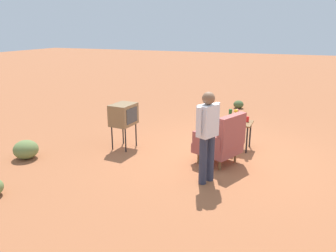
{
  "coord_description": "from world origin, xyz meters",
  "views": [
    {
      "loc": [
        6.59,
        1.47,
        2.68
      ],
      "look_at": [
        0.27,
        -1.14,
        0.65
      ],
      "focal_mm": 35.81,
      "sensor_mm": 36.0,
      "label": 1
    }
  ],
  "objects": [
    {
      "name": "armchair",
      "position": [
        0.34,
        0.05,
        0.5
      ],
      "size": [
        1.0,
        1.01,
        1.06
      ],
      "color": "brown",
      "rests_on": "ground"
    },
    {
      "name": "bottle_tall_amber",
      "position": [
        -0.48,
        0.35,
        0.77
      ],
      "size": [
        0.07,
        0.07,
        0.3
      ],
      "primitive_type": "cylinder",
      "color": "brown",
      "rests_on": "side_table"
    },
    {
      "name": "person_standing",
      "position": [
        1.24,
        0.0,
        0.94
      ],
      "size": [
        0.53,
        0.35,
        1.64
      ],
      "color": "#2D3347",
      "rests_on": "ground"
    },
    {
      "name": "flower_vase",
      "position": [
        -0.8,
        0.1,
        0.77
      ],
      "size": [
        0.15,
        0.1,
        0.27
      ],
      "color": "silver",
      "rests_on": "side_table"
    },
    {
      "name": "side_table",
      "position": [
        -0.7,
        0.2,
        0.53
      ],
      "size": [
        0.56,
        0.56,
        0.62
      ],
      "color": "black",
      "rests_on": "ground"
    },
    {
      "name": "soda_can_red",
      "position": [
        -0.79,
        0.36,
        0.69
      ],
      "size": [
        0.07,
        0.07,
        0.12
      ],
      "primitive_type": "cylinder",
      "color": "red",
      "rests_on": "side_table"
    },
    {
      "name": "shrub_mid",
      "position": [
        -4.66,
        -0.57,
        0.13
      ],
      "size": [
        0.34,
        0.34,
        0.26
      ],
      "primitive_type": "ellipsoid",
      "color": "#475B33",
      "rests_on": "ground"
    },
    {
      "name": "shrub_near",
      "position": [
        1.62,
        -3.82,
        0.2
      ],
      "size": [
        0.51,
        0.51,
        0.4
      ],
      "primitive_type": "ellipsoid",
      "color": "olive",
      "rests_on": "ground"
    },
    {
      "name": "ground_plane",
      "position": [
        0.0,
        0.0,
        0.0
      ],
      "size": [
        60.0,
        60.0,
        0.0
      ],
      "primitive_type": "plane",
      "color": "#A05B38"
    },
    {
      "name": "bottle_wine_green",
      "position": [
        -0.52,
        0.02,
        0.78
      ],
      "size": [
        0.07,
        0.07,
        0.32
      ],
      "primitive_type": "cylinder",
      "color": "#1E5623",
      "rests_on": "side_table"
    },
    {
      "name": "tv_on_stand",
      "position": [
        0.25,
        -2.23,
        0.78
      ],
      "size": [
        0.63,
        0.48,
        1.03
      ],
      "color": "black",
      "rests_on": "ground"
    }
  ]
}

